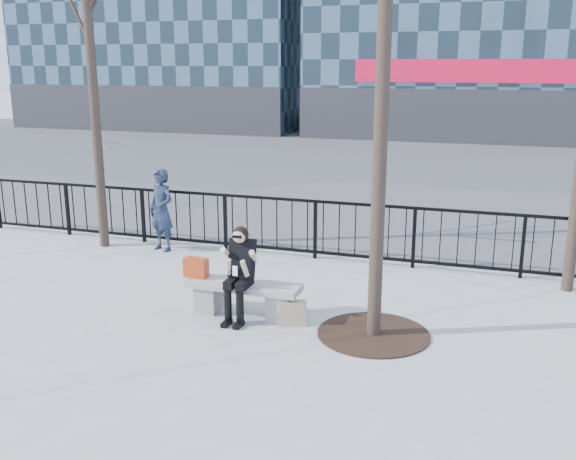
% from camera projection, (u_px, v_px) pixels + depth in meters
% --- Properties ---
extents(ground, '(120.00, 120.00, 0.00)m').
position_uv_depth(ground, '(244.00, 315.00, 9.22)').
color(ground, gray).
rests_on(ground, ground).
extents(street_surface, '(60.00, 23.00, 0.01)m').
position_uv_depth(street_surface, '(402.00, 164.00, 23.00)').
color(street_surface, '#474747').
rests_on(street_surface, ground).
extents(railing, '(14.00, 0.06, 1.10)m').
position_uv_depth(railing, '(305.00, 228.00, 11.84)').
color(railing, black).
rests_on(railing, ground).
extents(tree_grate, '(1.50, 1.50, 0.02)m').
position_uv_depth(tree_grate, '(373.00, 334.00, 8.55)').
color(tree_grate, black).
rests_on(tree_grate, ground).
extents(bench_main, '(1.65, 0.46, 0.49)m').
position_uv_depth(bench_main, '(244.00, 295.00, 9.15)').
color(bench_main, slate).
rests_on(bench_main, ground).
extents(seated_woman, '(0.50, 0.64, 1.34)m').
position_uv_depth(seated_woman, '(239.00, 274.00, 8.91)').
color(seated_woman, black).
rests_on(seated_woman, ground).
extents(handbag, '(0.35, 0.18, 0.29)m').
position_uv_depth(handbag, '(196.00, 268.00, 9.31)').
color(handbag, '#B03815').
rests_on(handbag, bench_main).
extents(shopping_bag, '(0.40, 0.24, 0.35)m').
position_uv_depth(shopping_bag, '(293.00, 313.00, 8.82)').
color(shopping_bag, tan).
rests_on(shopping_bag, ground).
extents(standing_man, '(0.67, 0.55, 1.58)m').
position_uv_depth(standing_man, '(162.00, 210.00, 12.24)').
color(standing_man, black).
rests_on(standing_man, ground).
extents(vendor_umbrella, '(2.46, 2.48, 1.73)m').
position_uv_depth(vendor_umbrella, '(100.00, 173.00, 15.97)').
color(vendor_umbrella, yellow).
rests_on(vendor_umbrella, ground).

